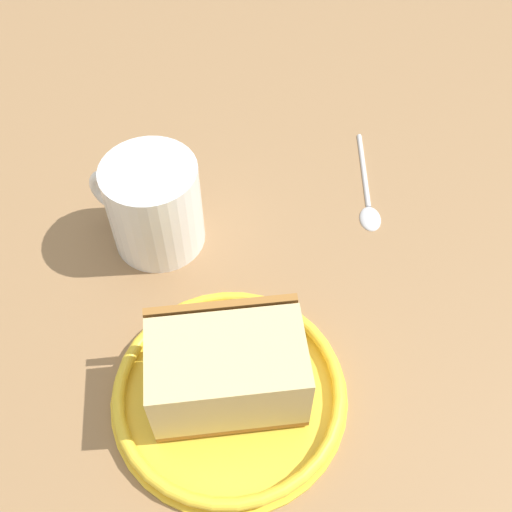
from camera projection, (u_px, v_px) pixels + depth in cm
name	position (u px, v px, depth cm)	size (l,w,h in cm)	color
ground_plane	(258.00, 350.00, 49.32)	(121.04, 121.04, 2.41)	#936D47
small_plate	(229.00, 391.00, 45.01)	(17.85, 17.85, 1.55)	yellow
cake_slice	(227.00, 369.00, 42.74)	(8.85, 12.03, 6.36)	#9E662D
tea_mug	(153.00, 205.00, 51.53)	(8.59, 9.34, 8.62)	white
teaspoon	(368.00, 199.00, 57.41)	(12.85, 5.09, 0.80)	silver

